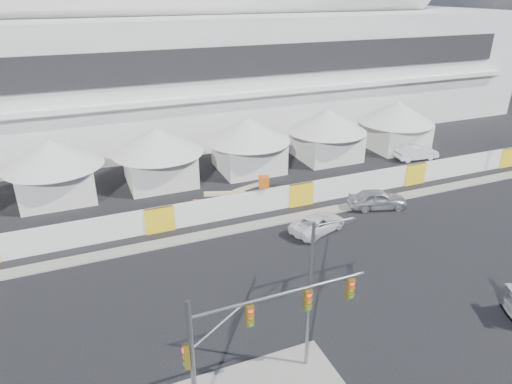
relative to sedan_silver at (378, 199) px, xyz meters
name	(u,v)px	position (x,y,z in m)	size (l,w,h in m)	color
ground	(325,331)	(-11.70, -11.52, -0.82)	(160.00, 160.00, 0.00)	black
far_curb	(445,188)	(8.30, 0.98, -0.76)	(80.00, 1.20, 0.12)	gray
stadium	(225,51)	(-2.99, 29.98, 8.63)	(80.00, 24.80, 21.98)	silver
tent_row	(205,145)	(-11.20, 12.48, 2.33)	(53.40, 8.40, 5.40)	silver
hoarding_fence	(301,194)	(-5.70, 2.98, 0.18)	(70.00, 0.25, 2.00)	white
scaffold_tower	(472,67)	(34.30, 24.48, 5.18)	(4.40, 4.40, 12.00)	#595B60
sedan_silver	(378,199)	(0.00, 0.00, 0.00)	(4.83, 1.94, 1.64)	silver
pickup_curb	(318,223)	(-6.59, -1.58, -0.16)	(4.76, 2.19, 1.32)	white
lot_car_a	(416,152)	(11.03, 8.25, -0.05)	(4.72, 1.64, 1.55)	silver
traffic_mast	(237,345)	(-17.80, -14.40, 2.87)	(8.14, 0.61, 6.32)	slate
streetlight_median	(314,287)	(-13.64, -13.28, 3.84)	(2.18, 0.22, 7.86)	slate
boom_lift	(219,203)	(-12.53, 4.31, 0.03)	(6.46, 2.37, 3.17)	#D45F14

